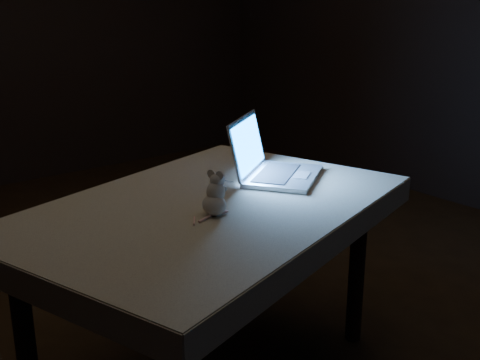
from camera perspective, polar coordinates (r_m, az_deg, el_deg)
floor at (r=2.75m, az=-3.84°, el=-12.69°), size 5.00×5.00×0.00m
table at (r=2.19m, az=-2.80°, el=-10.84°), size 1.46×1.15×0.68m
tablecloth at (r=2.04m, az=-0.97°, el=-3.55°), size 1.62×1.40×0.09m
laptop at (r=2.29m, az=4.22°, el=2.97°), size 0.46×0.44×0.23m
plush_mouse at (r=1.91m, az=-2.48°, el=-1.30°), size 0.13×0.13×0.15m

